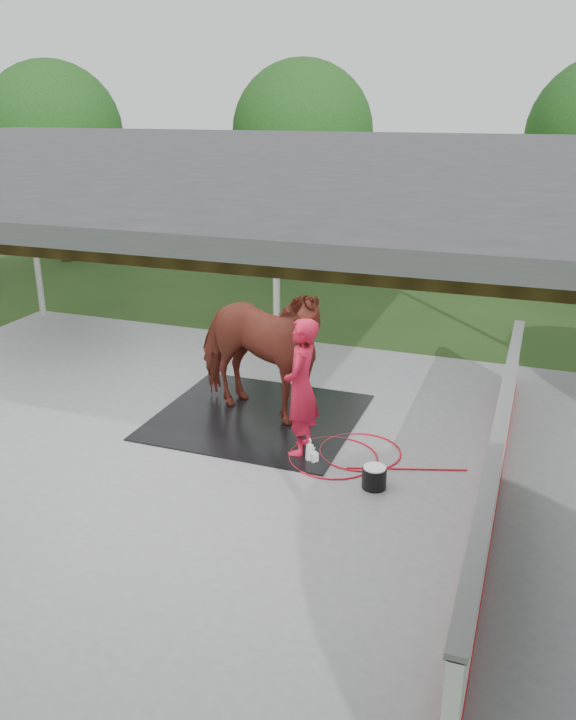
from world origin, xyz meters
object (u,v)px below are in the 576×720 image
(handler, at_px, (301,387))
(wash_bucket, at_px, (374,477))
(horse, at_px, (256,350))
(dasher_board, at_px, (496,462))

(handler, distance_m, wash_bucket, 1.56)
(horse, xyz_separation_m, handler, (0.99, -0.83, -0.14))
(dasher_board, bearing_deg, horse, 160.55)
(handler, bearing_deg, dasher_board, 77.03)
(horse, relative_size, wash_bucket, 8.26)
(horse, bearing_deg, handler, -114.44)
(wash_bucket, bearing_deg, handler, 152.99)
(dasher_board, xyz_separation_m, handler, (-2.61, 0.44, 0.42))
(dasher_board, distance_m, wash_bucket, 1.49)
(handler, bearing_deg, wash_bucket, 59.67)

